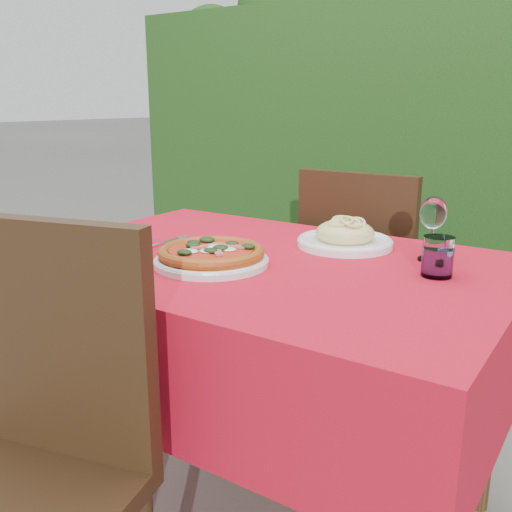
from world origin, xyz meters
The scene contains 10 objects.
ground centered at (0.00, 0.00, 0.00)m, with size 60.00×60.00×0.00m, color slate.
hedge centered at (0.00, 1.55, 0.92)m, with size 3.20×0.55×1.78m.
dining_table centered at (0.00, 0.00, 0.60)m, with size 1.26×0.86×0.75m.
chair_near centered at (-0.07, -0.68, 0.54)m, with size 0.51×0.51×0.94m.
chair_far centered at (0.03, 0.64, 0.53)m, with size 0.42×0.42×0.92m.
pizza_plate centered at (-0.07, -0.12, 0.77)m, with size 0.29×0.29×0.05m.
pasta_plate centered at (0.13, 0.24, 0.78)m, with size 0.27×0.27×0.08m.
water_glass centered at (0.43, 0.10, 0.79)m, with size 0.07×0.07×0.09m.
wine_glass centered at (0.37, 0.22, 0.86)m, with size 0.07×0.07×0.17m.
fork centered at (-0.31, -0.03, 0.75)m, with size 0.02×0.20×0.01m, color silver.
Camera 1 is at (0.78, -1.20, 1.14)m, focal length 40.00 mm.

